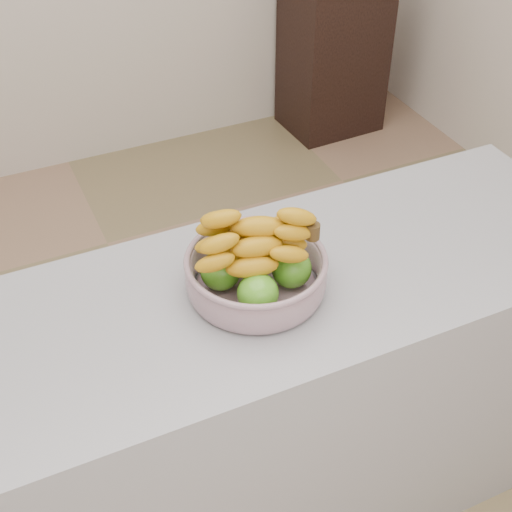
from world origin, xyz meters
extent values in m
plane|color=#95745B|center=(0.00, 0.00, 0.00)|extent=(4.00, 4.00, 0.00)
cube|color=gray|center=(0.00, -0.24, 0.45)|extent=(2.00, 0.60, 0.90)
cube|color=black|center=(1.46, 1.78, 0.44)|extent=(0.51, 0.41, 0.88)
cylinder|color=#AABACC|center=(0.07, -0.24, 0.91)|extent=(0.28, 0.28, 0.01)
torus|color=#AABACC|center=(0.07, -0.24, 0.99)|extent=(0.33, 0.33, 0.02)
sphere|color=#3F9519|center=(0.04, -0.31, 0.96)|extent=(0.09, 0.09, 0.09)
sphere|color=#3F9519|center=(0.15, -0.27, 0.96)|extent=(0.09, 0.09, 0.09)
sphere|color=#3F9519|center=(0.10, -0.16, 0.96)|extent=(0.09, 0.09, 0.09)
sphere|color=#3F9519|center=(-0.01, -0.21, 0.96)|extent=(0.09, 0.09, 0.09)
ellipsoid|color=#EFA614|center=(0.04, -0.28, 1.01)|extent=(0.21, 0.10, 0.05)
ellipsoid|color=#EFA614|center=(0.06, -0.23, 1.01)|extent=(0.21, 0.12, 0.05)
ellipsoid|color=#EFA614|center=(0.08, -0.18, 1.01)|extent=(0.20, 0.14, 0.05)
ellipsoid|color=#EFA614|center=(0.06, -0.26, 1.05)|extent=(0.21, 0.09, 0.05)
ellipsoid|color=#EFA614|center=(0.08, -0.21, 1.05)|extent=(0.20, 0.15, 0.05)
ellipsoid|color=#EFA614|center=(0.08, -0.24, 1.08)|extent=(0.21, 0.12, 0.05)
cylinder|color=#453116|center=(0.19, -0.28, 1.07)|extent=(0.03, 0.03, 0.04)
camera|label=1|loc=(-0.45, -1.36, 2.02)|focal=50.00mm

